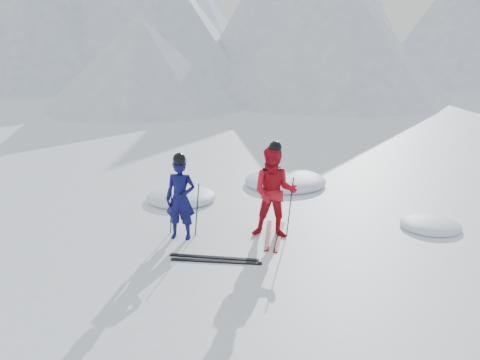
% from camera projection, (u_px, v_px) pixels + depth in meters
% --- Properties ---
extents(ground, '(160.00, 160.00, 0.00)m').
position_uv_depth(ground, '(311.00, 247.00, 10.10)').
color(ground, white).
rests_on(ground, ground).
extents(skier_blue, '(0.67, 0.49, 1.70)m').
position_uv_depth(skier_blue, '(180.00, 199.00, 10.33)').
color(skier_blue, '#0B0C44').
rests_on(skier_blue, ground).
extents(skier_red, '(1.06, 0.90, 1.92)m').
position_uv_depth(skier_red, '(274.00, 192.00, 10.39)').
color(skier_red, '#B40E1C').
rests_on(skier_red, ground).
extents(pole_blue_left, '(0.11, 0.08, 1.13)m').
position_uv_depth(pole_blue_left, '(171.00, 208.00, 10.64)').
color(pole_blue_left, black).
rests_on(pole_blue_left, ground).
extents(pole_blue_right, '(0.11, 0.07, 1.13)m').
position_uv_depth(pole_blue_right, '(197.00, 210.00, 10.56)').
color(pole_blue_right, black).
rests_on(pole_blue_right, ground).
extents(pole_red_left, '(0.13, 0.10, 1.28)m').
position_uv_depth(pole_red_left, '(264.00, 202.00, 10.80)').
color(pole_red_left, black).
rests_on(pole_red_left, ground).
extents(pole_red_right, '(0.13, 0.09, 1.28)m').
position_uv_depth(pole_red_right, '(290.00, 207.00, 10.52)').
color(pole_red_right, black).
rests_on(pole_red_right, ground).
extents(ski_worn_left, '(0.49, 1.67, 0.03)m').
position_uv_depth(ski_worn_left, '(268.00, 235.00, 10.68)').
color(ski_worn_left, black).
rests_on(ski_worn_left, ground).
extents(ski_worn_right, '(0.37, 1.69, 0.03)m').
position_uv_depth(ski_worn_right, '(279.00, 236.00, 10.60)').
color(ski_worn_right, black).
rests_on(ski_worn_right, ground).
extents(ski_loose_a, '(1.69, 0.39, 0.03)m').
position_uv_depth(ski_loose_a, '(214.00, 257.00, 9.56)').
color(ski_loose_a, black).
rests_on(ski_loose_a, ground).
extents(ski_loose_b, '(1.68, 0.45, 0.03)m').
position_uv_depth(ski_loose_b, '(216.00, 261.00, 9.39)').
color(ski_loose_b, black).
rests_on(ski_loose_b, ground).
extents(snow_lumps, '(7.60, 4.38, 0.51)m').
position_uv_depth(snow_lumps, '(270.00, 193.00, 13.76)').
color(snow_lumps, white).
rests_on(snow_lumps, ground).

